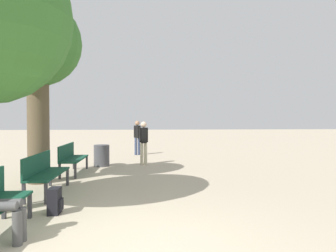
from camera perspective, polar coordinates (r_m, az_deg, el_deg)
ground_plane at (r=4.59m, az=-7.29°, el=-20.36°), size 80.00×80.00×0.00m
bench_row_1 at (r=7.84m, az=-20.85°, el=-7.27°), size 0.51×1.84×0.89m
bench_row_2 at (r=10.38m, az=-16.53°, el=-5.08°), size 0.51×1.84×0.89m
tree_row_1 at (r=9.30m, az=-21.77°, el=12.39°), size 2.25×2.25×4.76m
backpack at (r=6.26m, az=-19.10°, el=-12.25°), size 0.23×0.31×0.46m
pedestrian_near at (r=14.81m, az=-5.37°, el=-1.64°), size 0.31×0.27×1.54m
pedestrian_mid at (r=11.79m, az=-4.26°, el=-2.45°), size 0.31×0.26×1.55m
trash_bin at (r=11.65m, az=-11.48°, el=-5.07°), size 0.54×0.54×0.74m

